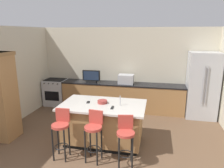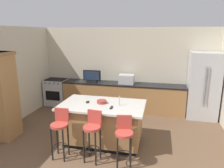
# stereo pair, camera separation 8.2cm
# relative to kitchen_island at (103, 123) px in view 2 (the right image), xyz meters

# --- Properties ---
(wall_back) EXTENTS (6.16, 0.12, 2.66)m
(wall_back) POSITION_rel_kitchen_island_xyz_m (0.12, 2.55, 0.85)
(wall_back) COLOR beige
(wall_back) RESTS_ON ground_plane
(wall_left) EXTENTS (0.12, 5.06, 2.66)m
(wall_left) POSITION_rel_kitchen_island_xyz_m (-2.76, 0.22, 0.85)
(wall_left) COLOR beige
(wall_left) RESTS_ON ground_plane
(counter_back) EXTENTS (3.95, 0.62, 0.90)m
(counter_back) POSITION_rel_kitchen_island_xyz_m (0.06, 2.17, -0.03)
(counter_back) COLOR #9E7042
(counter_back) RESTS_ON ground_plane
(kitchen_island) EXTENTS (1.88, 1.11, 0.93)m
(kitchen_island) POSITION_rel_kitchen_island_xyz_m (0.00, 0.00, 0.00)
(kitchen_island) COLOR black
(kitchen_island) RESTS_ON ground_plane
(refrigerator) EXTENTS (0.84, 0.77, 1.95)m
(refrigerator) POSITION_rel_kitchen_island_xyz_m (2.47, 2.10, 0.50)
(refrigerator) COLOR #B7BABF
(refrigerator) RESTS_ON ground_plane
(range_oven) EXTENTS (0.73, 0.63, 0.92)m
(range_oven) POSITION_rel_kitchen_island_xyz_m (-2.28, 2.17, -0.02)
(range_oven) COLOR #B7BABF
(range_oven) RESTS_ON ground_plane
(cabinet_tower) EXTENTS (0.68, 0.59, 2.07)m
(cabinet_tower) POSITION_rel_kitchen_island_xyz_m (-2.42, -0.30, 0.60)
(cabinet_tower) COLOR #9E7042
(cabinet_tower) RESTS_ON ground_plane
(microwave) EXTENTS (0.48, 0.36, 0.29)m
(microwave) POSITION_rel_kitchen_island_xyz_m (0.19, 2.17, 0.56)
(microwave) COLOR #B7BABF
(microwave) RESTS_ON counter_back
(tv_monitor) EXTENTS (0.59, 0.16, 0.39)m
(tv_monitor) POSITION_rel_kitchen_island_xyz_m (-0.95, 2.12, 0.60)
(tv_monitor) COLOR black
(tv_monitor) RESTS_ON counter_back
(sink_faucet_back) EXTENTS (0.02, 0.02, 0.24)m
(sink_faucet_back) POSITION_rel_kitchen_island_xyz_m (-0.02, 2.27, 0.54)
(sink_faucet_back) COLOR #B2B2B7
(sink_faucet_back) RESTS_ON counter_back
(sink_faucet_island) EXTENTS (0.02, 0.02, 0.22)m
(sink_faucet_island) POSITION_rel_kitchen_island_xyz_m (0.39, 0.00, 0.56)
(sink_faucet_island) COLOR #B2B2B7
(sink_faucet_island) RESTS_ON kitchen_island
(bar_stool_left) EXTENTS (0.34, 0.34, 1.02)m
(bar_stool_left) POSITION_rel_kitchen_island_xyz_m (-0.66, -0.77, 0.14)
(bar_stool_left) COLOR #B23D33
(bar_stool_left) RESTS_ON ground_plane
(bar_stool_center) EXTENTS (0.34, 0.35, 1.02)m
(bar_stool_center) POSITION_rel_kitchen_island_xyz_m (0.00, -0.72, 0.14)
(bar_stool_center) COLOR #B23D33
(bar_stool_center) RESTS_ON ground_plane
(bar_stool_right) EXTENTS (0.34, 0.36, 0.97)m
(bar_stool_right) POSITION_rel_kitchen_island_xyz_m (0.63, -0.74, 0.11)
(bar_stool_right) COLOR #B23D33
(bar_stool_right) RESTS_ON ground_plane
(fruit_bowl) EXTENTS (0.22, 0.22, 0.07)m
(fruit_bowl) POSITION_rel_kitchen_island_xyz_m (-0.03, 0.06, 0.49)
(fruit_bowl) COLOR #993833
(fruit_bowl) RESTS_ON kitchen_island
(cell_phone) EXTENTS (0.10, 0.16, 0.01)m
(cell_phone) POSITION_rel_kitchen_island_xyz_m (-0.36, 0.05, 0.46)
(cell_phone) COLOR black
(cell_phone) RESTS_ON kitchen_island
(tv_remote) EXTENTS (0.05, 0.17, 0.02)m
(tv_remote) POSITION_rel_kitchen_island_xyz_m (0.25, -0.20, 0.46)
(tv_remote) COLOR black
(tv_remote) RESTS_ON kitchen_island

